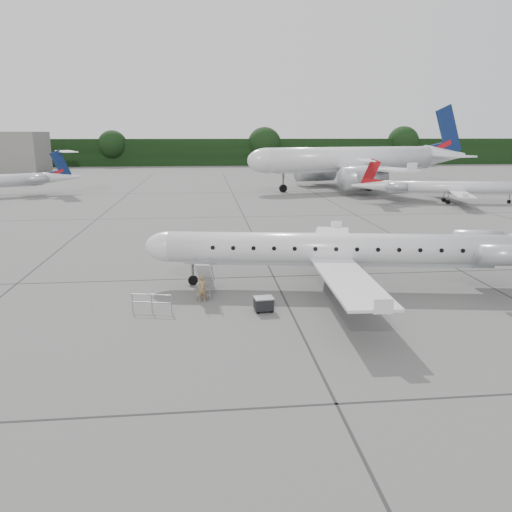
{
  "coord_description": "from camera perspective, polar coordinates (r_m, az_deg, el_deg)",
  "views": [
    {
      "loc": [
        -8.94,
        -25.88,
        9.52
      ],
      "look_at": [
        -5.92,
        3.34,
        2.3
      ],
      "focal_mm": 35.0,
      "sensor_mm": 36.0,
      "label": 1
    }
  ],
  "objects": [
    {
      "name": "passenger",
      "position": [
        29.07,
        -6.15,
        -3.74
      ],
      "size": [
        0.62,
        0.45,
        1.59
      ],
      "primitive_type": "imported",
      "rotation": [
        0.0,
        0.0,
        0.12
      ],
      "color": "olive",
      "rests_on": "ground"
    },
    {
      "name": "main_regional_jet",
      "position": [
        31.42,
        9.29,
        2.56
      ],
      "size": [
        29.92,
        23.58,
        6.98
      ],
      "primitive_type": null,
      "rotation": [
        0.0,
        0.0,
        -0.16
      ],
      "color": "silver",
      "rests_on": "ground"
    },
    {
      "name": "bg_narrowbody",
      "position": [
        89.49,
        10.85,
        12.14
      ],
      "size": [
        46.67,
        38.6,
        14.55
      ],
      "primitive_type": null,
      "rotation": [
        0.0,
        0.0,
        0.26
      ],
      "color": "silver",
      "rests_on": "ground"
    },
    {
      "name": "airstair",
      "position": [
        30.13,
        -5.8,
        -2.51
      ],
      "size": [
        1.17,
        2.23,
        2.19
      ],
      "primitive_type": null,
      "rotation": [
        0.0,
        0.0,
        -0.16
      ],
      "color": "silver",
      "rests_on": "ground"
    },
    {
      "name": "baggage_cart",
      "position": [
        27.5,
        0.88,
        -5.49
      ],
      "size": [
        1.07,
        0.9,
        0.87
      ],
      "primitive_type": null,
      "rotation": [
        0.0,
        0.0,
        0.1
      ],
      "color": "black",
      "rests_on": "ground"
    },
    {
      "name": "bg_regional_right",
      "position": [
        75.76,
        21.66,
        7.94
      ],
      "size": [
        25.9,
        20.79,
        6.07
      ],
      "primitive_type": null,
      "rotation": [
        0.0,
        0.0,
        2.95
      ],
      "color": "silver",
      "rests_on": "ground"
    },
    {
      "name": "treeline",
      "position": [
        156.23,
        -2.67,
        11.77
      ],
      "size": [
        260.0,
        4.0,
        8.0
      ],
      "primitive_type": "cube",
      "color": "black",
      "rests_on": "ground"
    },
    {
      "name": "ground",
      "position": [
        28.99,
        12.48,
        -5.7
      ],
      "size": [
        320.0,
        320.0,
        0.0
      ],
      "primitive_type": "plane",
      "color": "#585856",
      "rests_on": "ground"
    },
    {
      "name": "safety_railing",
      "position": [
        27.96,
        -11.82,
        -5.32
      ],
      "size": [
        2.17,
        0.55,
        1.0
      ],
      "primitive_type": null,
      "rotation": [
        0.0,
        0.0,
        -0.22
      ],
      "color": "gray",
      "rests_on": "ground"
    }
  ]
}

